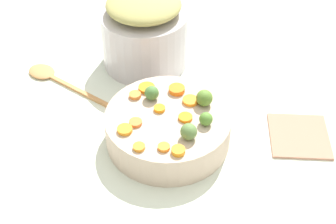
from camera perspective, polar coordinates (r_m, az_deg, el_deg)
tabletop at (r=1.15m, az=1.61°, el=-3.16°), size 2.40×2.40×0.02m
serving_bowl_carrots at (r=1.11m, az=-0.00°, el=-1.82°), size 0.28×0.28×0.08m
metal_pot at (r=1.32m, az=-2.64°, el=8.36°), size 0.22×0.22×0.15m
stuffing_mound at (r=1.27m, az=-2.79°, el=12.08°), size 0.19×0.19×0.05m
carrot_slice_0 at (r=1.15m, az=-2.43°, el=2.73°), size 0.05×0.05×0.01m
carrot_slice_1 at (r=1.00m, az=1.16°, el=-4.41°), size 0.04×0.04×0.01m
carrot_slice_2 at (r=1.05m, az=-4.92°, el=-2.00°), size 0.04×0.04×0.01m
carrot_slice_3 at (r=1.08m, az=1.98°, el=-0.63°), size 0.03×0.03×0.01m
carrot_slice_4 at (r=1.13m, az=-3.76°, el=1.92°), size 0.04×0.04×0.01m
carrot_slice_5 at (r=1.01m, az=-3.31°, el=-3.98°), size 0.03×0.03×0.01m
carrot_slice_6 at (r=1.07m, az=-3.69°, el=-1.19°), size 0.04×0.04×0.01m
carrot_slice_7 at (r=1.12m, az=2.56°, el=1.30°), size 0.04×0.04×0.01m
carrot_slice_8 at (r=1.14m, az=1.00°, el=2.56°), size 0.05×0.05×0.01m
carrot_slice_9 at (r=1.01m, az=-0.48°, el=-4.01°), size 0.03×0.03×0.01m
carrot_slice_10 at (r=1.10m, az=-0.97°, el=0.39°), size 0.04×0.04×0.01m
brussels_sprout_0 at (r=1.10m, az=4.14°, el=1.60°), size 0.04×0.04×0.04m
brussels_sprout_1 at (r=1.06m, az=4.32°, el=-0.79°), size 0.03×0.03×0.03m
brussels_sprout_2 at (r=1.12m, az=-1.86°, el=2.17°), size 0.03×0.03×0.03m
brussels_sprout_3 at (r=1.03m, az=2.36°, el=-2.23°), size 0.04×0.04×0.04m
wooden_spoon at (r=1.34m, az=-13.09°, el=3.95°), size 0.18×0.25×0.01m
dish_towel at (r=1.18m, az=14.64°, el=-2.64°), size 0.14×0.14×0.01m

